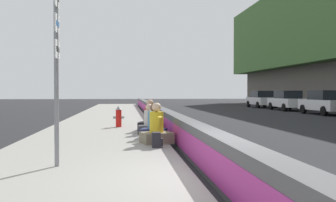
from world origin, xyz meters
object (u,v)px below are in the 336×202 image
at_px(seated_person_rear, 149,124).
at_px(parked_car_midline, 287,100).
at_px(backpack, 157,140).
at_px(seated_person_middle, 154,127).
at_px(parked_car_far, 261,99).
at_px(seated_person_far, 150,121).
at_px(route_sign_post, 57,60).
at_px(fire_hydrant, 119,116).
at_px(seated_person_foreground, 157,131).
at_px(parked_car_fourth, 325,102).

height_order(seated_person_rear, parked_car_midline, parked_car_midline).
bearing_deg(backpack, seated_person_middle, -2.14).
xyz_separation_m(backpack, parked_car_far, (27.32, -12.94, 0.53)).
bearing_deg(seated_person_far, parked_car_midline, -37.44).
height_order(route_sign_post, seated_person_rear, route_sign_post).
distance_m(seated_person_rear, parked_car_far, 27.21).
xyz_separation_m(route_sign_post, parked_car_midline, (23.68, -15.19, -1.37)).
distance_m(fire_hydrant, seated_person_middle, 4.07).
bearing_deg(backpack, seated_person_rear, -0.13).
bearing_deg(fire_hydrant, parked_car_far, -33.38).
bearing_deg(seated_person_foreground, route_sign_post, 144.64).
distance_m(seated_person_far, parked_car_far, 26.18).
distance_m(route_sign_post, parked_car_fourth, 23.40).
relative_size(seated_person_foreground, parked_car_far, 0.26).
relative_size(seated_person_middle, seated_person_rear, 1.04).
relative_size(fire_hydrant, seated_person_foreground, 0.76).
relative_size(fire_hydrant, parked_car_midline, 0.20).
distance_m(route_sign_post, fire_hydrant, 8.55).
bearing_deg(parked_car_far, parked_car_midline, -179.07).
bearing_deg(fire_hydrant, seated_person_far, -141.20).
height_order(fire_hydrant, seated_person_far, seated_person_far).
xyz_separation_m(seated_person_foreground, backpack, (-0.82, 0.06, -0.17)).
bearing_deg(fire_hydrant, seated_person_middle, -163.11).
bearing_deg(seated_person_rear, route_sign_post, 159.16).
bearing_deg(parked_car_far, seated_person_rear, 151.63).
distance_m(seated_person_foreground, parked_car_far, 29.47).
bearing_deg(seated_person_far, backpack, 178.53).
height_order(route_sign_post, fire_hydrant, route_sign_post).
relative_size(seated_person_middle, seated_person_far, 0.92).
height_order(fire_hydrant, seated_person_rear, seated_person_rear).
distance_m(fire_hydrant, parked_car_midline, 20.87).
relative_size(seated_person_rear, backpack, 2.60).
bearing_deg(backpack, parked_car_fourth, -40.58).
relative_size(route_sign_post, backpack, 9.00).
bearing_deg(seated_person_foreground, seated_person_rear, 1.21).
xyz_separation_m(fire_hydrant, parked_car_far, (21.31, -14.04, 0.27)).
distance_m(route_sign_post, seated_person_rear, 6.34).
xyz_separation_m(parked_car_midline, parked_car_far, (5.95, 0.10, 0.00)).
xyz_separation_m(fire_hydrant, parked_car_fourth, (9.33, -14.25, 0.27)).
bearing_deg(route_sign_post, parked_car_fourth, -40.92).
distance_m(fire_hydrant, seated_person_far, 1.94).
distance_m(seated_person_middle, parked_car_midline, 23.20).
bearing_deg(fire_hydrant, parked_car_midline, -42.63).
xyz_separation_m(route_sign_post, parked_car_fourth, (17.65, -15.30, -1.37)).
bearing_deg(seated_person_middle, seated_person_rear, 3.25).
bearing_deg(fire_hydrant, parked_car_fourth, -56.78).
bearing_deg(fire_hydrant, route_sign_post, 172.77).
xyz_separation_m(seated_person_foreground, parked_car_far, (26.50, -12.87, 0.36)).
bearing_deg(parked_car_fourth, parked_car_far, 0.98).
distance_m(seated_person_rear, parked_car_fourth, 17.77).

